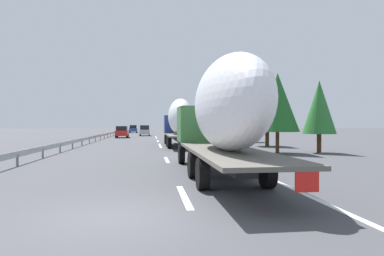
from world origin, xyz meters
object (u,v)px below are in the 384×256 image
object	(u,v)px
truck_trailing	(222,113)
road_sign	(188,123)
car_red_compact	(122,132)
truck_lead	(179,120)
car_blue_sedan	(133,129)
car_silver_hatch	(145,131)

from	to	relation	value
truck_trailing	road_sign	bearing A→B (deg)	-4.62
car_red_compact	truck_trailing	bearing A→B (deg)	-170.00
truck_trailing	truck_lead	bearing A→B (deg)	-0.00
truck_trailing	car_blue_sedan	world-z (taller)	truck_trailing
truck_lead	car_blue_sedan	bearing A→B (deg)	7.51
road_sign	truck_trailing	bearing A→B (deg)	175.38
car_blue_sedan	car_red_compact	size ratio (longest dim) A/B	1.15
car_silver_hatch	road_sign	size ratio (longest dim) A/B	1.18
car_red_compact	road_sign	size ratio (longest dim) A/B	1.21
truck_trailing	road_sign	world-z (taller)	truck_trailing
truck_trailing	car_blue_sedan	xyz separation A→B (m)	(71.85, 6.96, -1.61)
car_blue_sedan	truck_trailing	bearing A→B (deg)	-174.46
car_silver_hatch	road_sign	bearing A→B (deg)	-148.81
car_silver_hatch	road_sign	xyz separation A→B (m)	(-11.36, -6.88, 1.40)
road_sign	truck_lead	bearing A→B (deg)	170.89
car_blue_sedan	road_sign	world-z (taller)	road_sign
car_silver_hatch	car_blue_sedan	bearing A→B (deg)	8.19
truck_lead	car_silver_hatch	bearing A→B (deg)	7.01
truck_lead	truck_trailing	world-z (taller)	truck_trailing
road_sign	car_blue_sedan	bearing A→B (deg)	16.72
truck_lead	car_silver_hatch	world-z (taller)	truck_lead
road_sign	car_silver_hatch	bearing A→B (deg)	31.19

